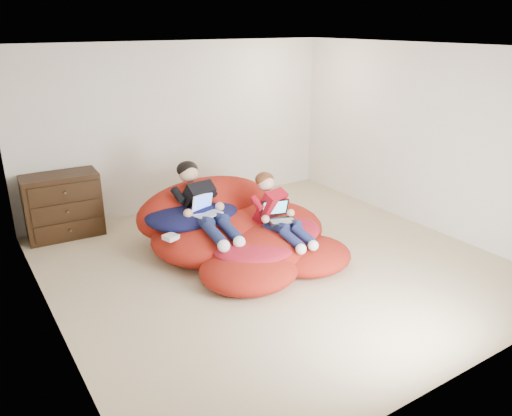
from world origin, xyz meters
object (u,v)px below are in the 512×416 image
Objects in this scene: older_boy at (201,201)px; laptop_black at (279,215)px; beanbag_pile at (238,231)px; dresser at (63,206)px; younger_boy at (276,209)px; laptop_white at (205,209)px.

older_boy is 0.97m from laptop_black.
beanbag_pile is at bearing -20.42° from older_boy.
dresser reaches higher than laptop_black.
beanbag_pile is 0.63m from laptop_black.
older_boy reaches higher than dresser.
older_boy is 3.09× the size of laptop_black.
older_boy is (-0.43, 0.16, 0.44)m from beanbag_pile.
laptop_white is (-0.73, 0.45, 0.01)m from younger_boy.
older_boy reaches higher than laptop_white.
older_boy is at bearing 139.72° from laptop_black.
laptop_black is (0.73, -0.62, -0.14)m from older_boy.
laptop_black is (2.04, -2.13, 0.13)m from dresser.
younger_boy is (0.73, -0.57, -0.07)m from older_boy.
laptop_white is at bearing 174.51° from beanbag_pile.
laptop_white is (-0.43, 0.04, 0.38)m from beanbag_pile.
beanbag_pile is 0.63m from younger_boy.
dresser reaches higher than beanbag_pile.
dresser is 0.78× the size of older_boy.
older_boy is 0.93m from younger_boy.
laptop_black is (0.30, -0.46, 0.30)m from beanbag_pile.
beanbag_pile is at bearing -43.83° from dresser.
laptop_white is at bearing 145.53° from laptop_black.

